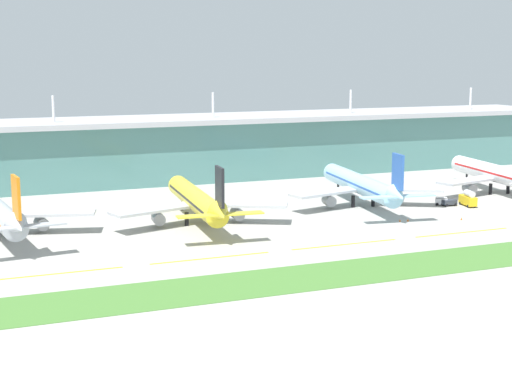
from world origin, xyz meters
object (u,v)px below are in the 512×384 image
object	(u,v)px
airliner_farthest	(498,174)
safety_cone_nose_front	(408,220)
baggage_cart	(441,201)
pushback_tug	(449,202)
fuel_truck	(468,199)
safety_cone_left_wingtip	(400,220)
safety_cone_right_wingtip	(461,219)
airliner_near_middle	(197,200)
airliner_far_middle	(362,185)

from	to	relation	value
airliner_farthest	safety_cone_nose_front	world-z (taller)	airliner_farthest
baggage_cart	pushback_tug	size ratio (longest dim) A/B	0.90
airliner_farthest	fuel_truck	size ratio (longest dim) A/B	7.82
fuel_truck	safety_cone_left_wingtip	xyz separation A→B (m)	(-31.06, -11.32, -1.91)
airliner_farthest	safety_cone_nose_front	size ratio (longest dim) A/B	84.37
airliner_farthest	pushback_tug	world-z (taller)	airliner_farthest
safety_cone_left_wingtip	fuel_truck	bearing A→B (deg)	20.02
safety_cone_right_wingtip	safety_cone_left_wingtip	bearing A→B (deg)	164.92
safety_cone_nose_front	fuel_truck	bearing A→B (deg)	22.38
airliner_farthest	airliner_near_middle	bearing A→B (deg)	-175.68
safety_cone_nose_front	safety_cone_right_wingtip	world-z (taller)	same
airliner_near_middle	baggage_cart	xyz separation A→B (m)	(76.61, -2.59, -5.18)
airliner_farthest	safety_cone_right_wingtip	xyz separation A→B (m)	(-36.73, -30.62, -6.09)
pushback_tug	safety_cone_nose_front	bearing A→B (deg)	-148.73
airliner_farthest	pushback_tug	size ratio (longest dim) A/B	13.34
airliner_far_middle	airliner_farthest	bearing A→B (deg)	2.60
fuel_truck	safety_cone_left_wingtip	bearing A→B (deg)	-159.98
airliner_far_middle	safety_cone_right_wingtip	bearing A→B (deg)	-61.18
airliner_far_middle	fuel_truck	xyz separation A→B (m)	(29.68, -12.36, -4.18)
baggage_cart	fuel_truck	xyz separation A→B (m)	(6.71, -4.15, 1.00)
airliner_far_middle	baggage_cart	bearing A→B (deg)	-19.68
baggage_cart	safety_cone_nose_front	size ratio (longest dim) A/B	5.72
pushback_tug	fuel_truck	size ratio (longest dim) A/B	0.59
airliner_far_middle	safety_cone_left_wingtip	size ratio (longest dim) A/B	86.22
pushback_tug	safety_cone_left_wingtip	distance (m)	29.54
fuel_truck	safety_cone_left_wingtip	size ratio (longest dim) A/B	10.79
airliner_farthest	safety_cone_left_wingtip	world-z (taller)	airliner_farthest
pushback_tug	safety_cone_left_wingtip	bearing A→B (deg)	-151.89
pushback_tug	airliner_farthest	bearing A→B (deg)	23.75
safety_cone_left_wingtip	safety_cone_right_wingtip	xyz separation A→B (m)	(16.91, -4.56, 0.00)
fuel_truck	safety_cone_left_wingtip	distance (m)	33.12
airliner_far_middle	fuel_truck	world-z (taller)	airliner_far_middle
airliner_far_middle	safety_cone_left_wingtip	bearing A→B (deg)	-93.33
airliner_near_middle	fuel_truck	xyz separation A→B (m)	(83.32, -6.74, -4.18)
airliner_far_middle	fuel_truck	bearing A→B (deg)	-22.61
airliner_far_middle	baggage_cart	distance (m)	24.94
baggage_cart	safety_cone_right_wingtip	xyz separation A→B (m)	(-7.44, -20.03, -0.91)
airliner_far_middle	safety_cone_nose_front	distance (m)	25.02
safety_cone_left_wingtip	airliner_far_middle	bearing A→B (deg)	86.67
safety_cone_nose_front	airliner_farthest	bearing A→B (deg)	27.37
baggage_cart	pushback_tug	xyz separation A→B (m)	(1.70, -1.55, -0.16)
airliner_near_middle	safety_cone_left_wingtip	distance (m)	55.62
airliner_far_middle	fuel_truck	size ratio (longest dim) A/B	7.99
airliner_near_middle	airliner_farthest	distance (m)	106.20
pushback_tug	fuel_truck	world-z (taller)	fuel_truck
fuel_truck	pushback_tug	bearing A→B (deg)	152.62
pushback_tug	fuel_truck	bearing A→B (deg)	-27.38
baggage_cart	airliner_far_middle	bearing A→B (deg)	160.32
airliner_far_middle	pushback_tug	bearing A→B (deg)	-21.60
safety_cone_left_wingtip	baggage_cart	bearing A→B (deg)	32.43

